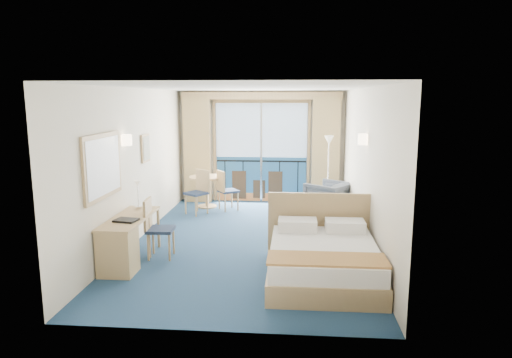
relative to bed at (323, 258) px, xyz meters
The scene contains 22 objects.
floor 2.06m from the bed, 126.83° to the left, with size 6.50×6.50×0.00m, color navy.
room_walls 2.52m from the bed, 126.83° to the left, with size 4.04×6.54×2.72m.
balcony_door 5.07m from the bed, 104.22° to the left, with size 2.36×0.03×2.52m.
curtain_left 5.54m from the bed, 120.52° to the left, with size 0.65×0.22×2.55m, color tan.
curtain_right 4.81m from the bed, 86.00° to the left, with size 0.65×0.22×2.55m, color tan.
pelmet 5.40m from the bed, 104.47° to the left, with size 3.80×0.25×0.18m, color tan.
mirror 3.43m from the bed, behind, with size 0.05×1.25×0.95m.
wall_print 4.03m from the bed, 146.90° to the left, with size 0.04×0.42×0.52m.
sconce_left 3.67m from the bed, 161.94° to the left, with size 0.18×0.18×0.18m, color #FFDFB2.
sconce_right 2.27m from the bed, 64.11° to the left, with size 0.18×0.18×0.18m, color #FFDFB2.
bed is the anchor object (origin of this frame).
nightstand 1.53m from the bed, 68.64° to the left, with size 0.40×0.38×0.53m, color tan.
phone 1.58m from the bed, 68.52° to the left, with size 0.18×0.14×0.08m, color silver.
armchair 3.54m from the bed, 84.64° to the left, with size 0.80×0.83×0.75m, color #474E57.
floor_lamp 4.33m from the bed, 85.07° to the left, with size 0.23×0.23×1.68m.
desk 2.95m from the bed, behind, with size 0.52×1.52×0.71m.
desk_chair 2.71m from the bed, 166.06° to the left, with size 0.45×0.44×0.96m.
folder 2.96m from the bed, behind, with size 0.33×0.25×0.03m, color black.
desk_lamp 3.25m from the bed, 161.46° to the left, with size 0.12×0.12×0.45m.
round_table 4.79m from the bed, 120.72° to the left, with size 0.81×0.81×0.73m.
table_chair_a 4.31m from the bed, 117.19° to the left, with size 0.55×0.55×0.92m.
table_chair_b 4.32m from the bed, 125.44° to the left, with size 0.59×0.59×0.97m.
Camera 1 is at (0.78, -7.83, 2.53)m, focal length 32.00 mm.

